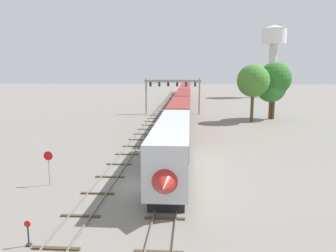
% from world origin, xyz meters
% --- Properties ---
extents(ground_plane, '(400.00, 400.00, 0.00)m').
position_xyz_m(ground_plane, '(0.00, 0.00, 0.00)').
color(ground_plane, gray).
extents(track_main, '(2.60, 200.00, 0.16)m').
position_xyz_m(track_main, '(2.00, 60.00, 0.07)').
color(track_main, slate).
rests_on(track_main, ground).
extents(track_near, '(2.60, 160.00, 0.16)m').
position_xyz_m(track_near, '(-3.50, 40.00, 0.07)').
color(track_near, slate).
rests_on(track_near, ground).
extents(passenger_train, '(3.04, 120.29, 4.80)m').
position_xyz_m(passenger_train, '(2.00, 53.81, 2.61)').
color(passenger_train, silver).
rests_on(passenger_train, ground).
extents(signal_gantry, '(12.10, 0.49, 7.69)m').
position_xyz_m(signal_gantry, '(-0.25, 45.48, 5.69)').
color(signal_gantry, '#999BA0').
rests_on(signal_gantry, ground).
extents(water_tower, '(8.45, 8.45, 24.52)m').
position_xyz_m(water_tower, '(31.92, 93.53, 18.68)').
color(water_tower, beige).
rests_on(water_tower, ground).
extents(switch_stand, '(0.36, 0.24, 1.46)m').
position_xyz_m(switch_stand, '(-5.10, -9.76, 0.52)').
color(switch_stand, black).
rests_on(switch_stand, ground).
extents(stop_sign, '(0.76, 0.08, 2.88)m').
position_xyz_m(stop_sign, '(-8.00, -0.27, 1.87)').
color(stop_sign, gray).
rests_on(stop_sign, ground).
extents(trackside_tree_left, '(5.86, 5.86, 10.44)m').
position_xyz_m(trackside_tree_left, '(14.80, 35.20, 7.47)').
color(trackside_tree_left, brown).
rests_on(trackside_tree_left, ground).
extents(trackside_tree_mid, '(5.68, 5.68, 8.93)m').
position_xyz_m(trackside_tree_mid, '(19.05, 39.42, 6.06)').
color(trackside_tree_mid, brown).
rests_on(trackside_tree_mid, ground).
extents(trackside_tree_right, '(6.27, 6.27, 10.90)m').
position_xyz_m(trackside_tree_right, '(19.57, 39.20, 7.74)').
color(trackside_tree_right, brown).
rests_on(trackside_tree_right, ground).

